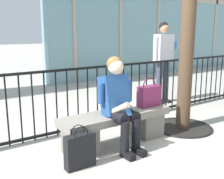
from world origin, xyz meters
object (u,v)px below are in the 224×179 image
seated_person_with_phone (119,101)px  shopping_bag (80,150)px  handbag_on_bench (149,95)px  stone_bench (116,125)px  bystander_at_railing (163,56)px

seated_person_with_phone → shopping_bag: size_ratio=2.42×
shopping_bag → handbag_on_bench: bearing=12.9°
stone_bench → bystander_at_railing: bearing=30.4°
handbag_on_bench → stone_bench: bearing=179.0°
handbag_on_bench → bystander_at_railing: 2.04m
handbag_on_bench → shopping_bag: size_ratio=0.85×
handbag_on_bench → seated_person_with_phone: bearing=-169.4°
handbag_on_bench → bystander_at_railing: (1.55, 1.26, 0.39)m
shopping_bag → stone_bench: bearing=23.0°
stone_bench → shopping_bag: size_ratio=3.19×
shopping_bag → bystander_at_railing: (2.86, 1.56, 0.80)m
bystander_at_railing → stone_bench: bearing=-149.6°
seated_person_with_phone → handbag_on_bench: size_ratio=2.84×
seated_person_with_phone → handbag_on_bench: seated_person_with_phone is taller
shopping_bag → bystander_at_railing: size_ratio=0.29×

